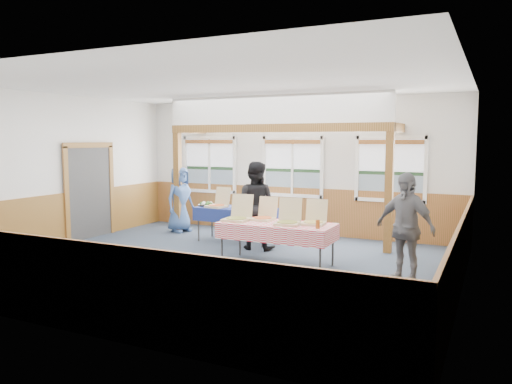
{
  "coord_description": "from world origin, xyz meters",
  "views": [
    {
      "loc": [
        4.38,
        -7.64,
        2.24
      ],
      "look_at": [
        0.22,
        1.0,
        1.23
      ],
      "focal_mm": 35.0,
      "sensor_mm": 36.0,
      "label": 1
    }
  ],
  "objects_px": {
    "table_left": "(236,210)",
    "man_blue": "(180,199)",
    "person_grey": "(405,228)",
    "table_right": "(277,226)",
    "woman_black": "(255,205)",
    "woman_white": "(257,205)"
  },
  "relations": [
    {
      "from": "table_left",
      "to": "man_blue",
      "type": "xyz_separation_m",
      "value": [
        -1.8,
        0.49,
        0.1
      ]
    },
    {
      "from": "table_left",
      "to": "person_grey",
      "type": "bearing_deg",
      "value": -0.69
    },
    {
      "from": "table_right",
      "to": "woman_black",
      "type": "relative_size",
      "value": 1.15
    },
    {
      "from": "table_right",
      "to": "man_blue",
      "type": "bearing_deg",
      "value": 151.96
    },
    {
      "from": "table_left",
      "to": "woman_white",
      "type": "height_order",
      "value": "woman_white"
    },
    {
      "from": "table_left",
      "to": "woman_black",
      "type": "xyz_separation_m",
      "value": [
        0.69,
        -0.46,
        0.2
      ]
    },
    {
      "from": "person_grey",
      "to": "woman_black",
      "type": "bearing_deg",
      "value": -175.8
    },
    {
      "from": "table_left",
      "to": "woman_black",
      "type": "relative_size",
      "value": 1.05
    },
    {
      "from": "woman_white",
      "to": "woman_black",
      "type": "distance_m",
      "value": 1.34
    },
    {
      "from": "woman_black",
      "to": "table_right",
      "type": "bearing_deg",
      "value": 127.64
    },
    {
      "from": "table_left",
      "to": "man_blue",
      "type": "relative_size",
      "value": 1.19
    },
    {
      "from": "table_left",
      "to": "person_grey",
      "type": "height_order",
      "value": "person_grey"
    },
    {
      "from": "table_left",
      "to": "woman_white",
      "type": "bearing_deg",
      "value": 100.54
    },
    {
      "from": "person_grey",
      "to": "man_blue",
      "type": "bearing_deg",
      "value": -176.19
    },
    {
      "from": "table_right",
      "to": "person_grey",
      "type": "bearing_deg",
      "value": -2.25
    },
    {
      "from": "table_left",
      "to": "woman_black",
      "type": "distance_m",
      "value": 0.85
    },
    {
      "from": "man_blue",
      "to": "person_grey",
      "type": "relative_size",
      "value": 0.92
    },
    {
      "from": "woman_white",
      "to": "table_left",
      "type": "bearing_deg",
      "value": 101.83
    },
    {
      "from": "table_right",
      "to": "woman_white",
      "type": "xyz_separation_m",
      "value": [
        -1.46,
        2.21,
        0.04
      ]
    },
    {
      "from": "table_left",
      "to": "woman_white",
      "type": "xyz_separation_m",
      "value": [
        0.15,
        0.76,
        0.05
      ]
    },
    {
      "from": "table_left",
      "to": "table_right",
      "type": "distance_m",
      "value": 2.17
    },
    {
      "from": "woman_white",
      "to": "person_grey",
      "type": "bearing_deg",
      "value": 170.68
    }
  ]
}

